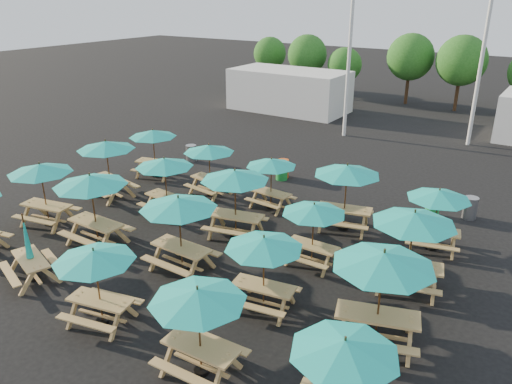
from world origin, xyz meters
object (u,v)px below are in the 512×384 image
Objects in this scene: picnic_unit_2 at (106,148)px; picnic_unit_12 at (198,300)px; picnic_unit_19 at (439,198)px; waste_bin_4 at (470,208)px; waste_bin_3 at (433,206)px; picnic_unit_10 at (235,179)px; picnic_unit_5 at (91,184)px; picnic_unit_7 at (209,151)px; picnic_unit_15 at (347,173)px; picnic_unit_6 at (164,166)px; picnic_unit_18 at (414,222)px; picnic_unit_3 at (153,136)px; picnic_unit_1 at (40,172)px; picnic_unit_16 at (344,352)px; picnic_unit_17 at (383,264)px; picnic_unit_11 at (271,165)px; waste_bin_2 at (282,171)px; picnic_unit_13 at (264,247)px; waste_bin_0 at (191,153)px; picnic_unit_4 at (29,253)px; picnic_unit_14 at (314,212)px; waste_bin_1 at (283,169)px; picnic_unit_8 at (94,260)px.

picnic_unit_2 is 11.26m from picnic_unit_12.
picnic_unit_19 is 2.91× the size of waste_bin_4.
picnic_unit_12 is 2.65× the size of waste_bin_3.
picnic_unit_12 is at bearing -74.13° from picnic_unit_10.
picnic_unit_7 is at bearing 85.49° from picnic_unit_5.
picnic_unit_7 is 0.83× the size of picnic_unit_15.
picnic_unit_18 is (9.18, -0.12, 0.16)m from picnic_unit_6.
picnic_unit_19 is at bearing -14.82° from picnic_unit_3.
picnic_unit_1 is 1.11× the size of picnic_unit_16.
picnic_unit_5 is 9.61m from picnic_unit_17.
picnic_unit_11 reaches higher than waste_bin_4.
picnic_unit_18 is 3.38× the size of waste_bin_2.
picnic_unit_1 reaches higher than picnic_unit_13.
picnic_unit_11 is at bearing -23.36° from waste_bin_0.
picnic_unit_4 is at bearing -106.49° from picnic_unit_11.
waste_bin_3 is (5.23, 5.39, -1.69)m from picnic_unit_10.
picnic_unit_18 reaches higher than picnic_unit_4.
picnic_unit_15 is at bearing 170.52° from picnic_unit_19.
picnic_unit_1 is at bearing -144.01° from waste_bin_3.
picnic_unit_11 is 3.48m from waste_bin_2.
picnic_unit_3 is at bearing 145.05° from picnic_unit_6.
picnic_unit_13 is (6.30, -3.14, -0.08)m from picnic_unit_6.
picnic_unit_13 is 2.84× the size of waste_bin_0.
picnic_unit_13 is at bearing 133.05° from picnic_unit_16.
picnic_unit_14 is at bearing 89.07° from picnic_unit_12.
picnic_unit_16 is at bearing -25.15° from picnic_unit_6.
picnic_unit_6 is 0.78× the size of picnic_unit_17.
picnic_unit_13 reaches higher than waste_bin_1.
picnic_unit_17 is (6.33, -5.50, 0.41)m from picnic_unit_11.
picnic_unit_2 is 0.95× the size of picnic_unit_15.
picnic_unit_12 is at bearing -67.89° from waste_bin_1.
picnic_unit_18 is (9.03, -2.56, 0.22)m from picnic_unit_7.
picnic_unit_11 is 6.67m from picnic_unit_13.
picnic_unit_18 is (12.48, -2.93, 0.19)m from picnic_unit_3.
picnic_unit_6 reaches higher than picnic_unit_14.
picnic_unit_8 is 2.89× the size of waste_bin_3.
picnic_unit_16 is (6.66, -8.35, 0.11)m from picnic_unit_11.
picnic_unit_10 is 6.10m from waste_bin_2.
picnic_unit_5 is 8.49m from picnic_unit_15.
picnic_unit_7 is at bearing 168.43° from picnic_unit_19.
picnic_unit_2 is at bearing 145.82° from picnic_unit_12.
picnic_unit_16 is at bearing -80.52° from picnic_unit_15.
picnic_unit_18 is (6.01, 5.79, 0.26)m from picnic_unit_8.
picnic_unit_12 is at bearing -100.16° from waste_bin_3.
picnic_unit_3 is (-0.18, 2.80, -0.18)m from picnic_unit_2.
picnic_unit_7 is 3.82m from waste_bin_2.
picnic_unit_7 is at bearing 127.89° from picnic_unit_10.
waste_bin_0 is (-0.20, 5.35, -1.67)m from picnic_unit_2.
picnic_unit_3 is at bearing 152.58° from picnic_unit_18.
picnic_unit_3 is 1.16× the size of picnic_unit_12.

